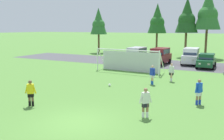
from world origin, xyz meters
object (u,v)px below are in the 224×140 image
referee (31,93)px  parked_car_slot_left (160,56)px  player_defender_far (152,75)px  parked_car_slot_center_left (191,56)px  parked_car_slot_center (206,61)px  soccer_goal (129,60)px  player_striker_near (171,72)px  player_winger_left (199,92)px  player_midfield_center (145,103)px  soccer_ball (110,85)px  parked_car_slot_far_left (136,55)px

referee → parked_car_slot_left: (1.93, 20.97, 0.29)m
player_defender_far → parked_car_slot_center_left: (0.81, 13.70, 0.29)m
parked_car_slot_center → soccer_goal: bearing=-137.6°
player_striker_near → parked_car_slot_center_left: bearing=91.6°
player_striker_near → player_winger_left: bearing=-62.0°
player_midfield_center → referee: bearing=-168.8°
player_winger_left → referee: bearing=-151.2°
referee → player_midfield_center: same height
soccer_ball → player_defender_far: (2.91, 2.31, 0.71)m
player_defender_far → parked_car_slot_left: 12.12m
player_winger_left → parked_car_slot_center_left: 18.20m
soccer_goal → player_striker_near: size_ratio=4.56×
player_striker_near → player_midfield_center: size_ratio=1.00×
parked_car_slot_left → soccer_ball: bearing=-90.2°
player_defender_far → parked_car_slot_left: parked_car_slot_left is taller
soccer_goal → player_defender_far: size_ratio=4.56×
player_midfield_center → parked_car_slot_far_left: parked_car_slot_far_left is taller
player_winger_left → soccer_ball: bearing=165.9°
parked_car_slot_center_left → player_defender_far: bearing=-93.4°
soccer_ball → player_winger_left: bearing=-14.1°
player_midfield_center → soccer_goal: bearing=116.8°
referee → parked_car_slot_left: bearing=84.7°
parked_car_slot_center → soccer_ball: bearing=-113.2°
parked_car_slot_left → parked_car_slot_center: 5.87m
referee → player_striker_near: 12.63m
player_midfield_center → parked_car_slot_far_left: (-8.22, 19.33, 0.29)m
parked_car_slot_far_left → parked_car_slot_left: bearing=4.6°
player_striker_near → player_defender_far: 2.27m
player_striker_near → player_defender_far: size_ratio=1.00×
soccer_ball → parked_car_slot_center_left: bearing=76.9°
soccer_goal → parked_car_slot_far_left: (-1.80, 6.61, -0.18)m
parked_car_slot_center → player_striker_near: bearing=-101.0°
parked_car_slot_far_left → player_midfield_center: bearing=-67.0°
soccer_goal → player_midfield_center: (6.42, -12.72, -0.47)m
soccer_ball → player_defender_far: size_ratio=0.13×
player_defender_far → player_winger_left: (4.39, -4.15, 0.00)m
player_striker_near → parked_car_slot_center: parked_car_slot_center is taller
soccer_ball → parked_car_slot_center: size_ratio=0.05×
parked_car_slot_far_left → parked_car_slot_left: size_ratio=1.00×
player_defender_far → parked_car_slot_center_left: bearing=86.6°
soccer_ball → parked_car_slot_center_left: parked_car_slot_center_left is taller
soccer_goal → referee: soccer_goal is taller
parked_car_slot_far_left → parked_car_slot_center: parked_car_slot_far_left is taller
player_striker_near → player_defender_far: bearing=-120.5°
referee → parked_car_slot_center: parked_car_slot_center is taller
referee → player_midfield_center: size_ratio=1.00×
parked_car_slot_center_left → parked_car_slot_center: parked_car_slot_center_left is taller
parked_car_slot_left → parked_car_slot_center: bearing=-2.3°
soccer_ball → player_midfield_center: 7.53m
referee → parked_car_slot_far_left: 20.75m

